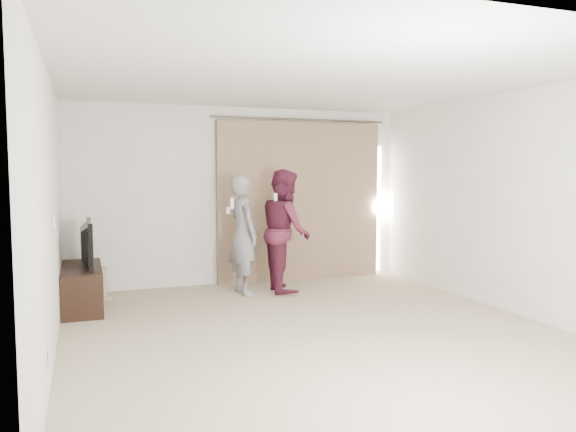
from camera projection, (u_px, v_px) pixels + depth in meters
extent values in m
plane|color=tan|center=(313.00, 331.00, 5.86)|extent=(5.50, 5.50, 0.00)
cube|color=white|center=(242.00, 196.00, 8.33)|extent=(5.00, 0.04, 2.60)
cube|color=white|center=(50.00, 214.00, 4.90)|extent=(0.04, 5.50, 2.60)
cube|color=white|center=(54.00, 222.00, 5.29)|extent=(0.02, 0.08, 0.12)
cube|color=white|center=(50.00, 358.00, 4.15)|extent=(0.02, 0.08, 0.12)
cube|color=silver|center=(314.00, 79.00, 5.65)|extent=(5.00, 5.50, 0.01)
cube|color=#9E8161|center=(300.00, 201.00, 8.58)|extent=(2.60, 0.10, 2.40)
cylinder|color=brown|center=(301.00, 120.00, 8.48)|extent=(2.80, 0.03, 0.03)
cube|color=white|center=(378.00, 209.00, 9.09)|extent=(0.08, 0.04, 2.00)
cube|color=black|center=(82.00, 287.00, 6.84)|extent=(0.46, 1.32, 0.51)
imported|color=black|center=(81.00, 244.00, 6.80)|extent=(0.14, 0.98, 0.56)
cylinder|color=tan|center=(100.00, 297.00, 7.31)|extent=(0.31, 0.31, 0.05)
cylinder|color=tan|center=(100.00, 282.00, 7.29)|extent=(0.17, 0.17, 0.36)
imported|color=slate|center=(243.00, 234.00, 7.60)|extent=(0.48, 0.65, 1.62)
cube|color=white|center=(232.00, 203.00, 7.41)|extent=(0.04, 0.04, 0.14)
cube|color=white|center=(228.00, 210.00, 7.62)|extent=(0.05, 0.05, 0.09)
imported|color=#551B2F|center=(285.00, 230.00, 7.78)|extent=(0.73, 0.89, 1.70)
cube|color=white|center=(275.00, 198.00, 7.59)|extent=(0.04, 0.04, 0.14)
cube|color=white|center=(270.00, 206.00, 7.81)|extent=(0.05, 0.05, 0.09)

